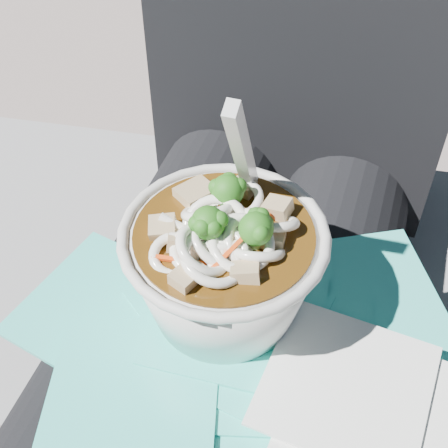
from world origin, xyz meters
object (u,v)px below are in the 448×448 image
(stone_ledge, at_px, (256,368))
(person_body, at_px, (252,254))
(lap, at_px, (226,337))
(udon_bowl, at_px, (224,261))
(plastic_bag, at_px, (242,346))

(stone_ledge, distance_m, person_body, 0.33)
(lap, relative_size, person_body, 0.49)
(person_body, bearing_deg, udon_bowl, -86.69)
(stone_ledge, relative_size, udon_bowl, 4.78)
(person_body, bearing_deg, stone_ledge, 90.00)
(lap, relative_size, udon_bowl, 2.29)
(stone_ledge, xyz_separation_m, udon_bowl, (0.01, -0.18, 0.44))
(lap, height_order, plastic_bag, plastic_bag)
(stone_ledge, height_order, plastic_bag, plastic_bag)
(lap, bearing_deg, plastic_bag, -60.03)
(plastic_bag, bearing_deg, person_body, 102.35)
(plastic_bag, relative_size, udon_bowl, 1.93)
(stone_ledge, height_order, person_body, person_body)
(lap, height_order, person_body, person_body)
(stone_ledge, height_order, lap, lap)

